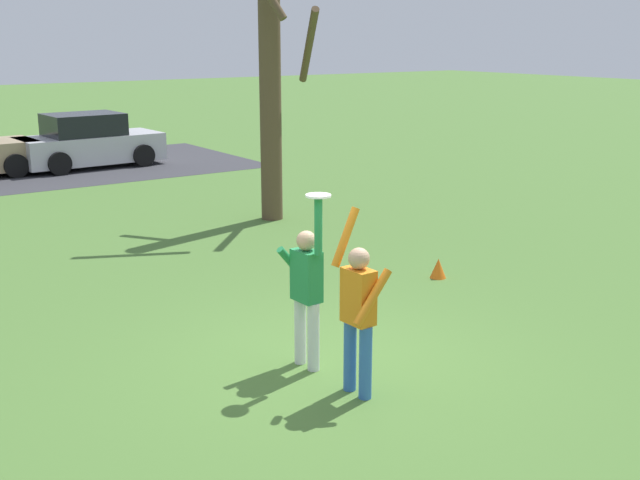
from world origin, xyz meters
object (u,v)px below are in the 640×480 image
(parked_car_silver, at_px, (89,143))
(bare_tree_tall, at_px, (271,75))
(person_defender, at_px, (358,309))
(field_cone_orange, at_px, (438,268))
(frisbee_disc, at_px, (318,196))
(person_catcher, at_px, (307,287))

(parked_car_silver, height_order, bare_tree_tall, bare_tree_tall)
(person_defender, relative_size, bare_tree_tall, 0.34)
(parked_car_silver, relative_size, field_cone_orange, 13.07)
(frisbee_disc, bearing_deg, bare_tree_tall, 62.31)
(person_defender, relative_size, frisbee_disc, 7.19)
(person_catcher, height_order, field_cone_orange, person_catcher)
(parked_car_silver, bearing_deg, bare_tree_tall, -86.96)
(person_defender, xyz_separation_m, bare_tree_tall, (3.69, 7.79, 2.03))
(person_catcher, height_order, parked_car_silver, person_catcher)
(bare_tree_tall, bearing_deg, field_cone_orange, -90.44)
(parked_car_silver, xyz_separation_m, bare_tree_tall, (0.91, -8.98, 2.29))
(person_defender, distance_m, bare_tree_tall, 8.86)
(frisbee_disc, height_order, parked_car_silver, frisbee_disc)
(bare_tree_tall, height_order, field_cone_orange, bare_tree_tall)
(person_catcher, xyz_separation_m, parked_car_silver, (2.82, 15.85, -0.25))
(bare_tree_tall, xyz_separation_m, field_cone_orange, (-0.04, -5.16, -2.85))
(frisbee_disc, distance_m, parked_car_silver, 16.38)
(person_defender, bearing_deg, field_cone_orange, -56.79)
(parked_car_silver, height_order, field_cone_orange, parked_car_silver)
(field_cone_orange, bearing_deg, bare_tree_tall, 89.56)
(bare_tree_tall, relative_size, field_cone_orange, 18.82)
(parked_car_silver, bearing_deg, frisbee_disc, -102.66)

